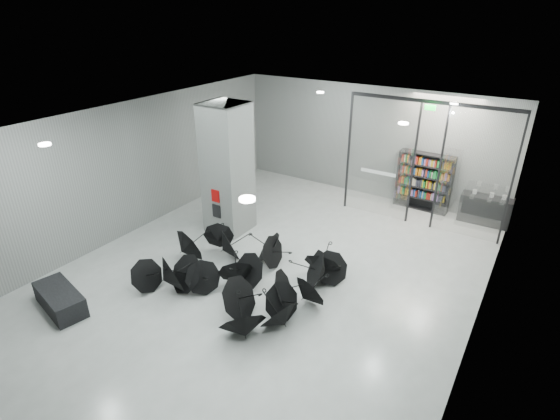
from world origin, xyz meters
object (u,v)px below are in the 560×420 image
Objects in this scene: bench at (60,299)px; umbrella_cluster at (247,278)px; bookshelf at (424,182)px; column at (227,169)px; shop_counter at (485,209)px.

umbrella_cluster reaches higher than bench.
bench is 0.78× the size of bookshelf.
shop_counter is (6.77, 4.78, -1.54)m from column.
bookshelf reaches higher than umbrella_cluster.
bench is at bearing -116.85° from bookshelf.
column is 2.56× the size of bench.
bench is (-0.83, -5.34, -1.75)m from column.
bookshelf is at bearing 71.92° from umbrella_cluster.
shop_counter is at bearing 2.73° from bookshelf.
bench is 4.40m from umbrella_cluster.
shop_counter is 8.37m from umbrella_cluster.
shop_counter is (7.60, 10.12, 0.21)m from bench.
shop_counter reaches higher than bench.
column reaches higher than bookshelf.
bookshelf is 2.12m from shop_counter.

